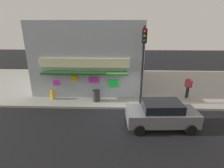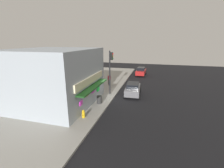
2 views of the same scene
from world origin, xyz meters
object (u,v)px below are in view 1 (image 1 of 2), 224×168
(traffic_light, at_px, (143,56))
(parked_car_grey, at_px, (161,114))
(trash_can, at_px, (96,96))
(pedestrian, at_px, (188,86))
(fire_hydrant, at_px, (53,95))

(traffic_light, xyz_separation_m, parked_car_grey, (0.89, -2.87, -2.98))
(trash_can, bearing_deg, parked_car_grey, -36.77)
(trash_can, bearing_deg, pedestrian, 7.34)
(trash_can, bearing_deg, traffic_light, -6.26)
(trash_can, relative_size, pedestrian, 0.48)
(traffic_light, distance_m, fire_hydrant, 7.81)
(fire_hydrant, xyz_separation_m, parked_car_grey, (7.95, -3.52, 0.30))
(parked_car_grey, bearing_deg, pedestrian, 53.33)
(fire_hydrant, height_order, parked_car_grey, parked_car_grey)
(traffic_light, bearing_deg, parked_car_grey, -72.84)
(traffic_light, bearing_deg, pedestrian, 18.47)
(fire_hydrant, distance_m, pedestrian, 11.12)
(traffic_light, xyz_separation_m, trash_can, (-3.46, 0.38, -3.21))
(traffic_light, height_order, trash_can, traffic_light)
(traffic_light, height_order, pedestrian, traffic_light)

